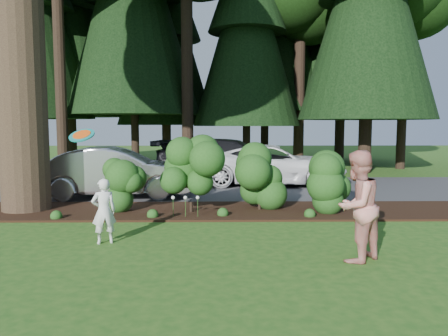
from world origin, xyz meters
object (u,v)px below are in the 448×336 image
car_white_suv (273,165)px  car_dark_suv (232,161)px  adult (357,206)px  frisbee (82,135)px  car_silver_wagon (116,172)px  child (104,211)px

car_white_suv → car_dark_suv: size_ratio=0.92×
adult → frisbee: (-4.98, 1.39, 1.15)m
car_silver_wagon → child: bearing=-173.9°
car_dark_suv → child: 8.91m
car_silver_wagon → frisbee: size_ratio=9.06×
frisbee → car_white_suv: bearing=58.9°
car_silver_wagon → child: car_silver_wagon is taller
car_white_suv → frisbee: frisbee is taller
car_white_suv → frisbee: 9.26m
adult → frisbee: size_ratio=3.56×
child → adult: bearing=144.2°
car_silver_wagon → adult: size_ratio=2.54×
car_silver_wagon → car_dark_suv: car_dark_suv is taller
car_white_suv → child: bearing=155.8°
car_dark_suv → child: bearing=171.2°
car_silver_wagon → car_dark_suv: size_ratio=0.80×
child → adult: size_ratio=0.68×
car_white_suv → car_dark_suv: 1.60m
car_white_suv → car_silver_wagon: bearing=122.3°
car_white_suv → adult: size_ratio=2.90×
car_silver_wagon → adult: (5.51, -6.37, 0.12)m
adult → frisbee: 5.30m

